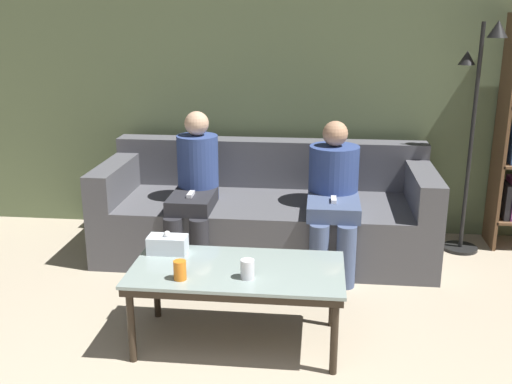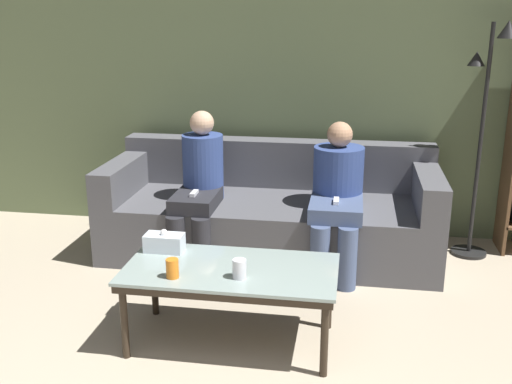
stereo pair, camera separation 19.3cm
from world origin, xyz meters
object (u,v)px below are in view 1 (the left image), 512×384
standing_lamp (476,115)px  seated_person_mid_left (333,190)px  cup_near_left (247,269)px  cup_near_right (180,270)px  tissue_box (168,244)px  couch (266,214)px  coffee_table (237,275)px  seated_person_left_end (195,185)px

standing_lamp → seated_person_mid_left: 1.20m
cup_near_left → standing_lamp: standing_lamp is taller
cup_near_left → cup_near_right: (-0.34, -0.05, 0.00)m
seated_person_mid_left → tissue_box: bearing=-134.4°
couch → standing_lamp: bearing=6.9°
couch → cup_near_right: size_ratio=23.94×
coffee_table → cup_near_right: bearing=-147.4°
seated_person_mid_left → couch: bearing=155.7°
coffee_table → seated_person_left_end: seated_person_left_end is taller
tissue_box → seated_person_mid_left: size_ratio=0.21×
coffee_table → tissue_box: size_ratio=5.20×
standing_lamp → seated_person_left_end: (-2.01, -0.41, -0.48)m
cup_near_right → seated_person_left_end: size_ratio=0.09×
standing_lamp → seated_person_left_end: standing_lamp is taller
standing_lamp → seated_person_left_end: size_ratio=1.58×
couch → tissue_box: 1.29m
cup_near_left → standing_lamp: size_ratio=0.06×
coffee_table → seated_person_mid_left: 1.26m
seated_person_left_end → cup_near_right: bearing=-81.5°
couch → seated_person_mid_left: seated_person_mid_left is taller
tissue_box → cup_near_right: bearing=-66.0°
coffee_table → seated_person_left_end: size_ratio=1.05×
couch → cup_near_left: (0.04, -1.48, 0.20)m
coffee_table → seated_person_mid_left: size_ratio=1.11×
cup_near_left → tissue_box: (-0.49, 0.29, 0.00)m
cup_near_right → seated_person_mid_left: bearing=58.7°
cup_near_right → tissue_box: 0.37m
couch → cup_near_left: couch is taller
couch → seated_person_left_end: 0.61m
couch → coffee_table: 1.36m
cup_near_right → seated_person_left_end: bearing=98.5°
cup_near_left → couch: bearing=91.6°
seated_person_left_end → seated_person_mid_left: bearing=0.3°
coffee_table → cup_near_right: 0.33m
tissue_box → seated_person_mid_left: (0.95, 0.97, 0.06)m
standing_lamp → couch: bearing=-173.1°
seated_person_left_end → coffee_table: bearing=-67.7°
tissue_box → seated_person_left_end: seated_person_left_end is taller
coffee_table → tissue_box: (-0.42, 0.17, 0.09)m
cup_near_left → cup_near_right: same height
cup_near_right → standing_lamp: standing_lamp is taller
tissue_box → seated_person_mid_left: bearing=45.6°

